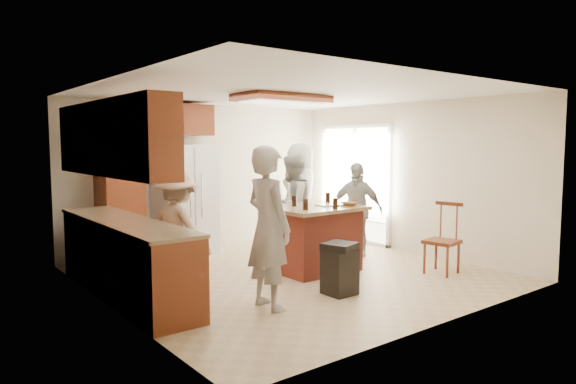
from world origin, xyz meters
TOP-DOWN VIEW (x-y plane):
  - room_shell at (4.37, 1.64)m, footprint 8.00×5.20m
  - person_front_left at (-1.11, -1.01)m, footprint 0.48×0.66m
  - person_behind_left at (0.67, 0.83)m, footprint 0.94×0.77m
  - person_behind_right at (1.39, 1.50)m, footprint 1.02×0.81m
  - person_side_right at (1.55, 0.28)m, footprint 0.79×1.00m
  - person_counter at (-1.55, 0.31)m, footprint 0.77×1.06m
  - left_cabinetry at (-2.24, 0.40)m, footprint 0.64×3.00m
  - back_wall_units at (-1.33, 2.20)m, footprint 1.80×0.60m
  - refrigerator at (-0.55, 2.12)m, footprint 0.90×0.76m
  - kitchen_island at (0.38, -0.05)m, footprint 1.28×1.03m
  - island_items at (0.60, -0.17)m, footprint 0.96×0.71m
  - trash_bin at (-0.13, -1.12)m, footprint 0.45×0.45m
  - spindle_chair at (1.71, -1.27)m, footprint 0.48×0.48m

SIDE VIEW (x-z plane):
  - trash_bin at x=-0.13m, z-range 0.00..0.63m
  - spindle_chair at x=1.71m, z-range -0.04..0.95m
  - kitchen_island at x=0.38m, z-range 0.01..0.94m
  - person_counter at x=-1.55m, z-range 0.00..1.49m
  - person_side_right at x=1.55m, z-range 0.00..1.52m
  - person_behind_left at x=0.67m, z-range 0.00..1.66m
  - room_shell at x=4.37m, z-range -1.63..3.37m
  - refrigerator at x=-0.55m, z-range 0.00..1.80m
  - person_front_left at x=-1.11m, z-range 0.00..1.80m
  - person_behind_right at x=1.39m, z-range 0.00..1.83m
  - left_cabinetry at x=-2.24m, z-range -0.19..2.11m
  - island_items at x=0.60m, z-range 0.90..1.05m
  - back_wall_units at x=-1.33m, z-range 0.15..2.60m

